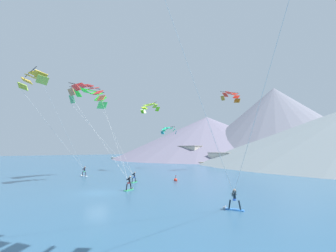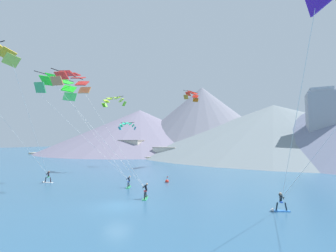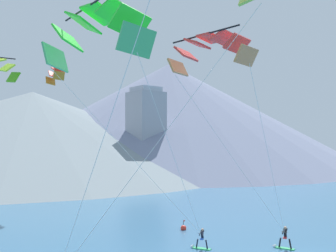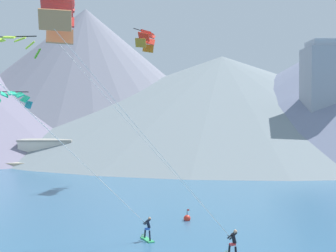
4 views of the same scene
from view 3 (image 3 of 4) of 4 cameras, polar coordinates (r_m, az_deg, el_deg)
kitesurfer_near_lead at (r=32.13m, az=17.04°, el=-16.45°), size 0.98×1.77×1.80m
kitesurfer_near_trail at (r=30.90m, az=4.77°, el=-17.33°), size 1.10×1.75×1.65m
parafoil_kite_near_lead at (r=23.11m, az=6.49°, el=11.44°), size 10.92×5.80×13.47m
parafoil_kite_near_trail at (r=21.92m, az=-10.74°, el=14.06°), size 12.70×7.37×14.75m
parafoil_kite_distant_mid_solo at (r=53.87m, az=-16.62°, el=7.88°), size 2.67×5.86×2.48m
race_marker_buoy at (r=36.93m, az=2.36°, el=-15.28°), size 0.56×0.56×1.02m
shoreline_strip at (r=72.11m, az=-18.59°, el=-8.59°), size 180.00×10.00×0.70m
shore_building_promenade_mid at (r=75.73m, az=-20.67°, el=-6.87°), size 7.06×6.08×4.33m
shore_building_quay_east at (r=90.14m, az=-0.53°, el=-6.36°), size 9.23×4.77×3.95m
highrise_tower at (r=87.21m, az=-3.39°, el=-1.05°), size 7.00×7.00×20.96m
mountain_peak_central_summit at (r=118.67m, az=-20.01°, el=-0.62°), size 129.17×129.17×23.05m
mountain_peak_east_shoulder at (r=129.50m, az=0.12°, el=1.78°), size 124.96×124.96×35.05m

